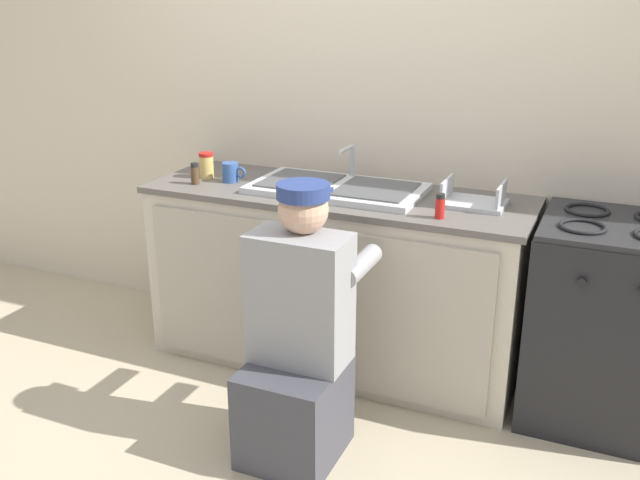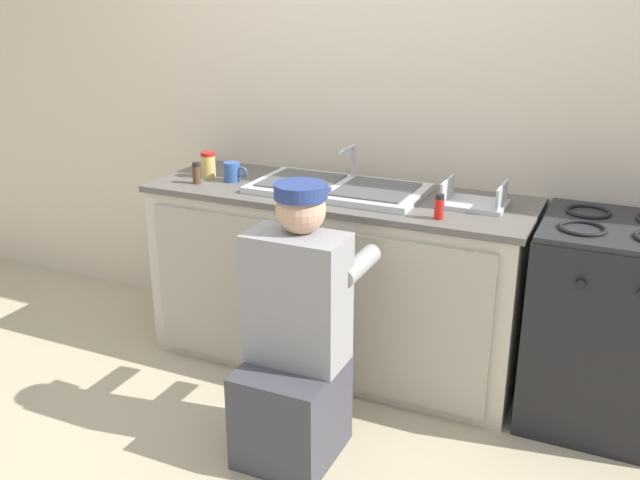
% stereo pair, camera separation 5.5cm
% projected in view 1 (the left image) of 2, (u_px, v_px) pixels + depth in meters
% --- Properties ---
extents(ground_plane, '(12.00, 12.00, 0.00)m').
position_uv_depth(ground_plane, '(312.00, 386.00, 3.37)').
color(ground_plane, tan).
extents(back_wall, '(6.00, 0.10, 2.50)m').
position_uv_depth(back_wall, '(365.00, 101.00, 3.51)').
color(back_wall, beige).
rests_on(back_wall, ground_plane).
extents(counter_cabinet, '(1.78, 0.62, 0.85)m').
position_uv_depth(counter_cabinet, '(336.00, 282.00, 3.48)').
color(counter_cabinet, beige).
rests_on(counter_cabinet, ground_plane).
extents(countertop, '(1.82, 0.62, 0.03)m').
position_uv_depth(countertop, '(337.00, 195.00, 3.34)').
color(countertop, '#5B5651').
rests_on(countertop, counter_cabinet).
extents(sink_double_basin, '(0.80, 0.44, 0.19)m').
position_uv_depth(sink_double_basin, '(337.00, 187.00, 3.33)').
color(sink_double_basin, silver).
rests_on(sink_double_basin, countertop).
extents(stove_range, '(0.61, 0.62, 0.90)m').
position_uv_depth(stove_range, '(606.00, 322.00, 3.01)').
color(stove_range, black).
rests_on(stove_range, ground_plane).
extents(plumber_person, '(0.42, 0.61, 1.10)m').
position_uv_depth(plumber_person, '(298.00, 347.00, 2.77)').
color(plumber_person, '#3F3F47').
rests_on(plumber_person, ground_plane).
extents(spice_bottle_pepper, '(0.04, 0.04, 0.10)m').
position_uv_depth(spice_bottle_pepper, '(195.00, 174.00, 3.44)').
color(spice_bottle_pepper, '#513823').
rests_on(spice_bottle_pepper, countertop).
extents(coffee_mug, '(0.13, 0.08, 0.09)m').
position_uv_depth(coffee_mug, '(231.00, 172.00, 3.48)').
color(coffee_mug, '#335699').
rests_on(coffee_mug, countertop).
extents(condiment_jar, '(0.07, 0.07, 0.13)m').
position_uv_depth(condiment_jar, '(206.00, 165.00, 3.55)').
color(condiment_jar, '#DBB760').
rests_on(condiment_jar, countertop).
extents(spice_bottle_red, '(0.04, 0.04, 0.10)m').
position_uv_depth(spice_bottle_red, '(440.00, 206.00, 2.94)').
color(spice_bottle_red, red).
rests_on(spice_bottle_red, countertop).
extents(dish_rack_tray, '(0.28, 0.22, 0.11)m').
position_uv_depth(dish_rack_tray, '(473.00, 200.00, 3.12)').
color(dish_rack_tray, '#B2B7BC').
rests_on(dish_rack_tray, countertop).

